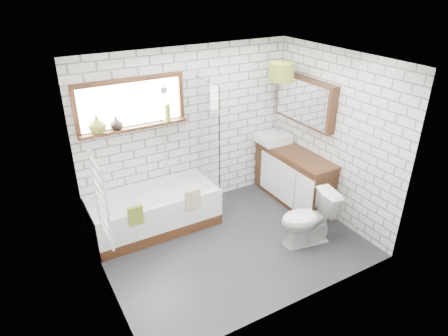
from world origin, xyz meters
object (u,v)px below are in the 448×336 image
bathtub (154,211)px  pendant (282,72)px  basin (273,138)px  vanity (293,177)px  toilet (308,219)px

bathtub → pendant: size_ratio=4.94×
bathtub → basin: size_ratio=3.68×
vanity → toilet: bearing=-118.4°
bathtub → vanity: 2.27m
basin → bathtub: bearing=-176.6°
toilet → basin: bearing=172.8°
vanity → basin: basin is taller
vanity → toilet: 1.15m
bathtub → pendant: pendant is taller
vanity → pendant: bearing=128.4°
toilet → pendant: size_ratio=2.11×
bathtub → vanity: (2.24, -0.37, 0.14)m
basin → pendant: pendant is taller
pendant → basin: bearing=65.1°
bathtub → toilet: bearing=-39.2°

